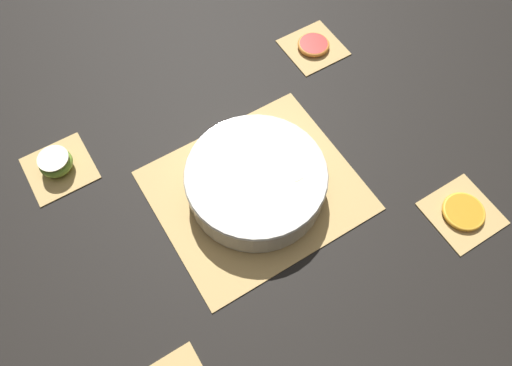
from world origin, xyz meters
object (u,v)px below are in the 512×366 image
fruit_salad_bowl (256,180)px  grapefruit_slice (314,45)px  apple_half (56,163)px  orange_slice_whole (464,212)px

fruit_salad_bowl → grapefruit_slice: bearing=-141.1°
fruit_salad_bowl → apple_half: (0.35, -0.28, -0.02)m
apple_half → grapefruit_slice: bearing=180.0°
grapefruit_slice → apple_half: bearing=-0.0°
fruit_salad_bowl → orange_slice_whole: fruit_salad_bowl is taller
apple_half → fruit_salad_bowl: bearing=141.1°
apple_half → orange_slice_whole: bearing=141.2°
fruit_salad_bowl → grapefruit_slice: fruit_salad_bowl is taller
fruit_salad_bowl → apple_half: bearing=-38.9°
fruit_salad_bowl → apple_half: size_ratio=4.07×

